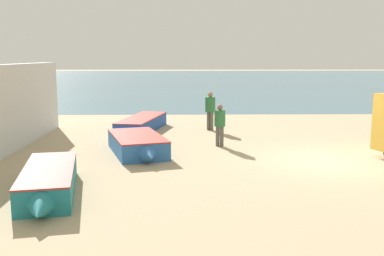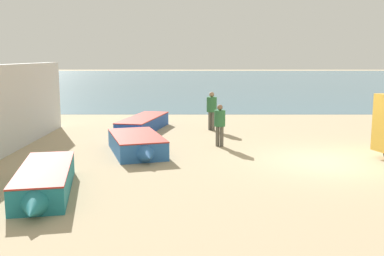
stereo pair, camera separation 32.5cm
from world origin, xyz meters
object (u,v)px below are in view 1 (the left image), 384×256
fishing_rowboat_0 (48,182)px  fisherman_1 (210,107)px  fishing_rowboat_2 (138,145)px  fisherman_2 (220,121)px  fishing_rowboat_1 (143,123)px

fishing_rowboat_0 → fisherman_1: fisherman_1 is taller
fishing_rowboat_2 → fisherman_2: bearing=96.5°
fishing_rowboat_1 → fishing_rowboat_2: 5.14m
fisherman_1 → fisherman_2: 3.76m
fisherman_1 → fishing_rowboat_1: bearing=126.4°
fisherman_1 → fisherman_2: fisherman_1 is taller
fishing_rowboat_0 → fishing_rowboat_1: bearing=160.2°
fishing_rowboat_0 → fisherman_2: 7.63m
fisherman_1 → fishing_rowboat_2: bearing=-171.2°
fishing_rowboat_0 → fisherman_1: (4.55, 9.73, 0.74)m
fishing_rowboat_2 → fishing_rowboat_0: bearing=-37.0°
fisherman_2 → fishing_rowboat_2: bearing=129.6°
fishing_rowboat_0 → fishing_rowboat_1: (1.46, 9.82, -0.01)m
fisherman_1 → fishing_rowboat_0: bearing=-166.9°
fishing_rowboat_0 → fisherman_1: bearing=143.6°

